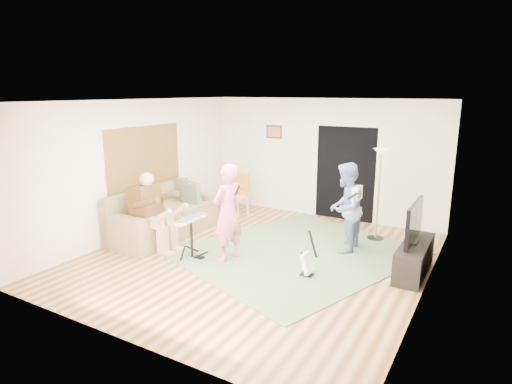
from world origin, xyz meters
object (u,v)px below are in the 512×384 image
(torchiere_lamp, at_px, (379,178))
(tv_cabinet, at_px, (414,258))
(guitar_spare, at_px, (308,263))
(dining_chair, at_px, (238,200))
(sofa, at_px, (161,220))
(guitarist, at_px, (345,208))
(singer, at_px, (228,213))
(television, at_px, (414,222))
(drum_kit, at_px, (192,239))

(torchiere_lamp, bearing_deg, tv_cabinet, -54.09)
(guitar_spare, distance_m, dining_chair, 3.64)
(sofa, xyz_separation_m, guitarist, (3.51, 0.98, 0.50))
(sofa, distance_m, singer, 2.02)
(guitar_spare, bearing_deg, tv_cabinet, 34.13)
(sofa, relative_size, television, 2.13)
(guitarist, relative_size, guitar_spare, 2.15)
(guitarist, xyz_separation_m, tv_cabinet, (1.29, -0.37, -0.57))
(singer, bearing_deg, guitarist, 142.54)
(singer, height_order, television, singer)
(singer, distance_m, guitar_spare, 1.60)
(television, bearing_deg, guitar_spare, -144.92)
(drum_kit, xyz_separation_m, guitarist, (2.21, 1.63, 0.49))
(drum_kit, distance_m, torchiere_lamp, 3.73)
(drum_kit, bearing_deg, television, 20.00)
(sofa, bearing_deg, dining_chair, 73.30)
(torchiere_lamp, relative_size, dining_chair, 1.80)
(tv_cabinet, bearing_deg, torchiere_lamp, 125.91)
(singer, bearing_deg, television, 121.34)
(television, bearing_deg, drum_kit, -160.00)
(singer, xyz_separation_m, guitar_spare, (1.47, 0.04, -0.62))
(singer, relative_size, torchiere_lamp, 0.94)
(drum_kit, height_order, television, television)
(guitar_spare, bearing_deg, television, 35.08)
(drum_kit, height_order, guitar_spare, guitar_spare)
(sofa, relative_size, guitar_spare, 3.09)
(sofa, relative_size, dining_chair, 2.36)
(guitar_spare, height_order, dining_chair, dining_chair)
(torchiere_lamp, bearing_deg, television, -55.54)
(singer, xyz_separation_m, television, (2.85, 1.01, 0.01))
(guitar_spare, relative_size, television, 0.69)
(tv_cabinet, height_order, television, television)
(tv_cabinet, bearing_deg, drum_kit, -160.26)
(guitarist, height_order, tv_cabinet, guitarist)
(guitarist, distance_m, guitar_spare, 1.47)
(singer, xyz_separation_m, tv_cabinet, (2.90, 1.01, -0.59))
(drum_kit, distance_m, singer, 0.83)
(singer, relative_size, guitar_spare, 2.21)
(torchiere_lamp, xyz_separation_m, dining_chair, (-3.26, 0.06, -0.87))
(singer, height_order, guitarist, singer)
(drum_kit, xyz_separation_m, tv_cabinet, (3.50, 1.26, -0.08))
(guitarist, relative_size, tv_cabinet, 1.17)
(sofa, height_order, torchiere_lamp, torchiere_lamp)
(guitarist, bearing_deg, television, 71.09)
(guitar_spare, distance_m, torchiere_lamp, 2.54)
(drum_kit, relative_size, television, 0.68)
(singer, height_order, dining_chair, singer)
(torchiere_lamp, bearing_deg, singer, -129.88)
(dining_chair, xyz_separation_m, tv_cabinet, (4.21, -1.37, -0.10))
(drum_kit, xyz_separation_m, dining_chair, (-0.71, 2.63, 0.03))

